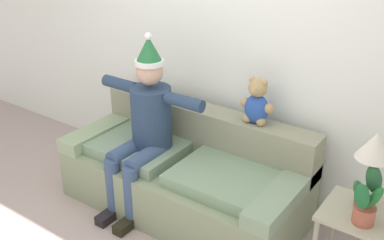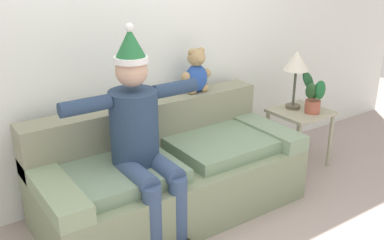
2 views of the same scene
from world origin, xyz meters
TOP-DOWN VIEW (x-y plane):
  - back_wall at (0.00, 1.55)m, footprint 7.00×0.10m
  - couch at (0.00, 1.01)m, footprint 2.05×0.93m
  - person_seated at (-0.31, 0.84)m, footprint 1.02×0.77m
  - teddy_bear at (0.47, 1.30)m, footprint 0.29×0.17m
  - side_table at (1.45, 0.98)m, footprint 0.50×0.46m
  - table_lamp at (1.44, 1.08)m, footprint 0.24×0.24m
  - potted_plant at (1.49, 0.88)m, footprint 0.23×0.27m

SIDE VIEW (x-z plane):
  - couch at x=0.00m, z-range -0.09..0.73m
  - side_table at x=1.45m, z-range 0.18..0.73m
  - potted_plant at x=1.49m, z-range 0.53..0.93m
  - person_seated at x=-0.31m, z-range 0.01..1.53m
  - table_lamp at x=1.44m, z-range 0.71..1.26m
  - teddy_bear at x=0.47m, z-range 0.80..1.18m
  - back_wall at x=0.00m, z-range 0.00..2.70m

